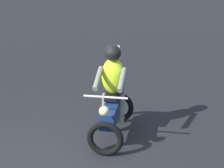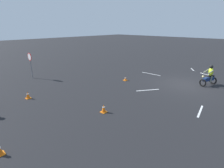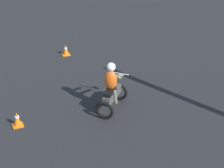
{
  "view_description": "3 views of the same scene",
  "coord_description": "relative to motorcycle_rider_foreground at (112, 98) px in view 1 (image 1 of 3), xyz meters",
  "views": [
    {
      "loc": [
        -0.23,
        5.69,
        3.54
      ],
      "look_at": [
        -1.37,
        -1.09,
        1.0
      ],
      "focal_mm": 70.0,
      "sensor_mm": 36.0,
      "label": 1
    },
    {
      "loc": [
        -4.92,
        13.87,
        4.57
      ],
      "look_at": [
        2.59,
        5.93,
        0.9
      ],
      "focal_mm": 28.0,
      "sensor_mm": 36.0,
      "label": 2
    },
    {
      "loc": [
        17.74,
        8.36,
        7.12
      ],
      "look_at": [
        6.54,
        12.96,
        0.9
      ],
      "focal_mm": 70.0,
      "sensor_mm": 36.0,
      "label": 3
    }
  ],
  "objects": [
    {
      "name": "lane_stripe_s",
      "position": [
        -1.07,
        -5.34,
        -0.72
      ],
      "size": [
        0.33,
        1.34,
        0.01
      ],
      "primitive_type": "cube",
      "rotation": [
        0.0,
        0.0,
        6.11
      ],
      "color": "silver",
      "rests_on": "ground"
    },
    {
      "name": "motorcycle_rider_foreground",
      "position": [
        0.0,
        0.0,
        0.0
      ],
      "size": [
        1.05,
        1.55,
        1.66
      ],
      "rotation": [
        0.0,
        0.0,
        5.95
      ],
      "color": "black",
      "rests_on": "ground"
    }
  ]
}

